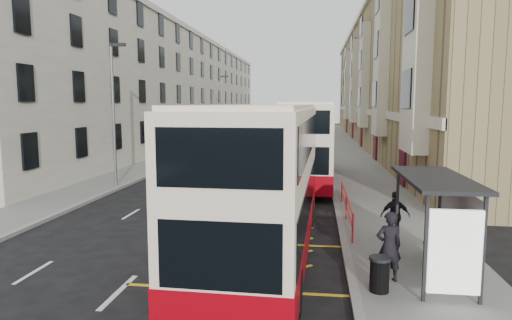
# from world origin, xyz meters

# --- Properties ---
(ground) EXTENTS (200.00, 200.00, 0.00)m
(ground) POSITION_xyz_m (0.00, 0.00, 0.00)
(ground) COLOR black
(ground) RESTS_ON ground
(pavement_right) EXTENTS (4.00, 120.00, 0.15)m
(pavement_right) POSITION_xyz_m (8.00, 30.00, 0.07)
(pavement_right) COLOR slate
(pavement_right) RESTS_ON ground
(pavement_left) EXTENTS (3.00, 120.00, 0.15)m
(pavement_left) POSITION_xyz_m (-7.50, 30.00, 0.07)
(pavement_left) COLOR slate
(pavement_left) RESTS_ON ground
(kerb_right) EXTENTS (0.25, 120.00, 0.15)m
(kerb_right) POSITION_xyz_m (6.00, 30.00, 0.07)
(kerb_right) COLOR gray
(kerb_right) RESTS_ON ground
(kerb_left) EXTENTS (0.25, 120.00, 0.15)m
(kerb_left) POSITION_xyz_m (-6.00, 30.00, 0.07)
(kerb_left) COLOR gray
(kerb_left) RESTS_ON ground
(road_markings) EXTENTS (10.00, 110.00, 0.01)m
(road_markings) POSITION_xyz_m (0.00, 45.00, 0.01)
(road_markings) COLOR silver
(road_markings) RESTS_ON ground
(terrace_right) EXTENTS (10.75, 79.00, 15.25)m
(terrace_right) POSITION_xyz_m (14.88, 45.38, 7.52)
(terrace_right) COLOR #948256
(terrace_right) RESTS_ON ground
(terrace_left) EXTENTS (9.18, 79.00, 13.25)m
(terrace_left) POSITION_xyz_m (-13.43, 45.50, 6.52)
(terrace_left) COLOR beige
(terrace_left) RESTS_ON ground
(bus_shelter) EXTENTS (1.65, 4.25, 2.70)m
(bus_shelter) POSITION_xyz_m (8.34, -0.39, 2.14)
(bus_shelter) COLOR black
(bus_shelter) RESTS_ON pavement_right
(guard_railing) EXTENTS (0.06, 6.56, 1.01)m
(guard_railing) POSITION_xyz_m (6.25, 5.75, 0.86)
(guard_railing) COLOR red
(guard_railing) RESTS_ON pavement_right
(street_lamp_near) EXTENTS (0.93, 0.18, 8.00)m
(street_lamp_near) POSITION_xyz_m (-6.35, 12.00, 4.64)
(street_lamp_near) COLOR slate
(street_lamp_near) RESTS_ON pavement_left
(street_lamp_far) EXTENTS (0.93, 0.18, 8.00)m
(street_lamp_far) POSITION_xyz_m (-6.35, 42.00, 4.64)
(street_lamp_far) COLOR slate
(street_lamp_far) RESTS_ON pavement_left
(double_decker_front) EXTENTS (3.08, 12.05, 4.78)m
(double_decker_front) POSITION_xyz_m (3.44, 1.14, 2.43)
(double_decker_front) COLOR #FDE9C8
(double_decker_front) RESTS_ON ground
(double_decker_rear) EXTENTS (2.89, 12.28, 4.89)m
(double_decker_rear) POSITION_xyz_m (4.41, 15.04, 2.49)
(double_decker_rear) COLOR #FDE9C8
(double_decker_rear) RESTS_ON ground
(litter_bin) EXTENTS (0.54, 0.54, 0.89)m
(litter_bin) POSITION_xyz_m (6.60, -1.45, 0.61)
(litter_bin) COLOR black
(litter_bin) RESTS_ON pavement_right
(pedestrian_near) EXTENTS (0.76, 0.57, 1.88)m
(pedestrian_near) POSITION_xyz_m (6.92, -0.73, 1.09)
(pedestrian_near) COLOR black
(pedestrian_near) RESTS_ON pavement_right
(pedestrian_mid) EXTENTS (0.79, 0.64, 1.56)m
(pedestrian_mid) POSITION_xyz_m (9.00, 1.43, 0.93)
(pedestrian_mid) COLOR black
(pedestrian_mid) RESTS_ON pavement_right
(pedestrian_far) EXTENTS (0.99, 0.42, 1.68)m
(pedestrian_far) POSITION_xyz_m (7.72, 3.13, 0.99)
(pedestrian_far) COLOR black
(pedestrian_far) RESTS_ON pavement_right
(white_van) EXTENTS (4.08, 5.65, 1.43)m
(white_van) POSITION_xyz_m (-4.39, 44.36, 0.71)
(white_van) COLOR silver
(white_van) RESTS_ON ground
(car_silver) EXTENTS (1.93, 4.11, 1.36)m
(car_silver) POSITION_xyz_m (-2.55, 52.39, 0.68)
(car_silver) COLOR #999A9F
(car_silver) RESTS_ON ground
(car_dark) EXTENTS (2.77, 4.67, 1.45)m
(car_dark) POSITION_xyz_m (-3.69, 72.28, 0.73)
(car_dark) COLOR black
(car_dark) RESTS_ON ground
(car_red) EXTENTS (2.85, 5.49, 1.52)m
(car_red) POSITION_xyz_m (5.06, 58.19, 0.76)
(car_red) COLOR #AA000C
(car_red) RESTS_ON ground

